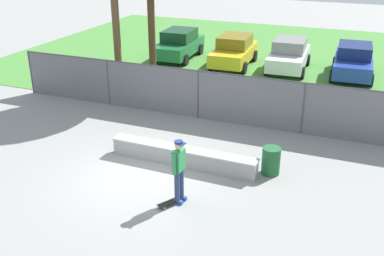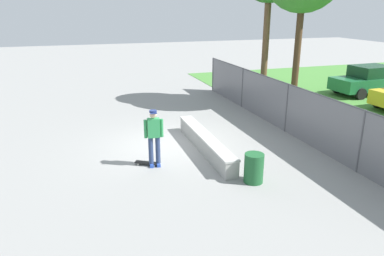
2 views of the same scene
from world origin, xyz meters
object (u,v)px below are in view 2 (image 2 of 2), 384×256
at_px(concrete_ledge, 205,143).
at_px(car_green, 369,80).
at_px(skateboard, 147,163).
at_px(skateboarder, 154,135).
at_px(trash_bin, 254,168).

relative_size(concrete_ledge, car_green, 1.14).
relative_size(skateboard, car_green, 0.18).
relative_size(concrete_ledge, skateboarder, 2.64).
distance_m(concrete_ledge, trash_bin, 2.76).
xyz_separation_m(concrete_ledge, trash_bin, (2.72, 0.49, 0.14)).
bearing_deg(concrete_ledge, skateboard, -75.16).
relative_size(skateboard, trash_bin, 0.91).
relative_size(concrete_ledge, skateboard, 6.17).
bearing_deg(trash_bin, concrete_ledge, -169.82).
bearing_deg(car_green, skateboard, -67.47).
distance_m(skateboarder, car_green, 15.15).
relative_size(skateboarder, car_green, 0.43).
height_order(skateboarder, trash_bin, skateboarder).
distance_m(skateboarder, skateboard, 1.00).
bearing_deg(concrete_ledge, skateboarder, -69.58).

